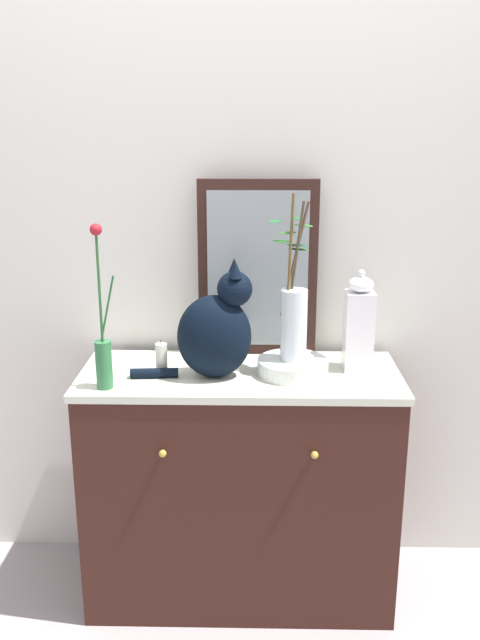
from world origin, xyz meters
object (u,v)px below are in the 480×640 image
sideboard (240,485)px  bowl_porcelain (293,367)px  vase_glass_clear (294,317)px  jar_lidded_porcelain (359,325)px  mirror_leaning (258,269)px  vase_slim_green (103,348)px  cat_sitting (216,330)px  candle_pillar (161,359)px

sideboard → bowl_porcelain: bearing=-4.2°
sideboard → bowl_porcelain: size_ratio=4.56×
vase_glass_clear → jar_lidded_porcelain: bearing=12.1°
bowl_porcelain → vase_glass_clear: vase_glass_clear is taller
vase_glass_clear → bowl_porcelain: bearing=-75.6°
mirror_leaning → vase_slim_green: mirror_leaning is taller
cat_sitting → jar_lidded_porcelain: 0.47m
bowl_porcelain → vase_slim_green: bearing=-167.4°
cat_sitting → jar_lidded_porcelain: cat_sitting is taller
vase_slim_green → bowl_porcelain: bearing=12.6°
jar_lidded_porcelain → vase_glass_clear: bearing=-167.9°
sideboard → vase_glass_clear: (0.17, -0.01, 0.61)m
sideboard → candle_pillar: candle_pillar is taller
mirror_leaning → bowl_porcelain: bearing=-60.8°
cat_sitting → vase_slim_green: size_ratio=0.77×
bowl_porcelain → sideboard: bearing=175.8°
cat_sitting → vase_glass_clear: vase_glass_clear is taller
cat_sitting → candle_pillar: 0.21m
mirror_leaning → candle_pillar: mirror_leaning is taller
vase_glass_clear → candle_pillar: (-0.43, -0.01, -0.14)m
sideboard → mirror_leaning: size_ratio=1.73×
vase_glass_clear → candle_pillar: 0.45m
bowl_porcelain → jar_lidded_porcelain: bearing=12.9°
sideboard → bowl_porcelain: 0.48m
cat_sitting → jar_lidded_porcelain: bearing=9.6°
mirror_leaning → candle_pillar: 0.46m
mirror_leaning → vase_glass_clear: mirror_leaning is taller
mirror_leaning → candle_pillar: (-0.31, -0.21, -0.26)m
mirror_leaning → jar_lidded_porcelain: bearing=-25.4°
mirror_leaning → sideboard: bearing=-106.4°
cat_sitting → vase_slim_green: (-0.34, -0.10, -0.03)m
vase_slim_green → bowl_porcelain: 0.61m
candle_pillar → vase_slim_green: bearing=-141.1°
mirror_leaning → jar_lidded_porcelain: 0.40m
mirror_leaning → vase_slim_green: (-0.47, -0.34, -0.18)m
cat_sitting → bowl_porcelain: bearing=6.6°
vase_slim_green → vase_glass_clear: size_ratio=0.96×
vase_slim_green → mirror_leaning: bearing=35.6°
vase_glass_clear → jar_lidded_porcelain: 0.23m
sideboard → cat_sitting: 0.58m
mirror_leaning → jar_lidded_porcelain: mirror_leaning is taller
cat_sitting → candle_pillar: bearing=171.8°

